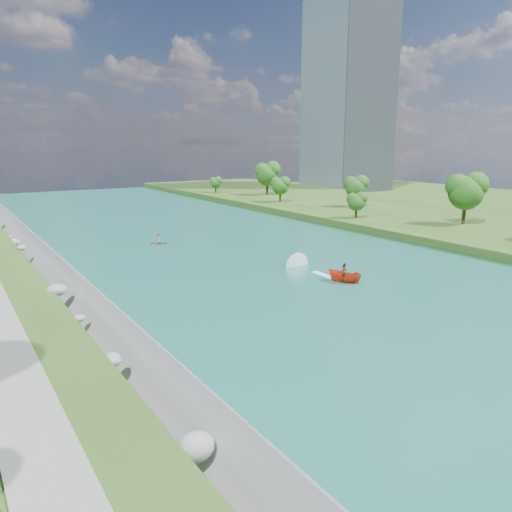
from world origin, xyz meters
TOP-DOWN VIEW (x-y plane):
  - ground at (0.00, 0.00)m, footprint 260.00×260.00m
  - river_water at (0.00, 20.00)m, footprint 55.00×240.00m
  - berm_east at (49.50, 20.00)m, footprint 44.00×240.00m
  - riprap_bank at (-25.87, 19.62)m, footprint 4.37×236.00m
  - office_tower at (82.50, 95.00)m, footprint 22.00×22.00m
  - trees_east at (40.82, 12.99)m, footprint 17.19×140.30m
  - motorboat at (3.45, 9.57)m, footprint 3.60×18.89m
  - raft at (-6.31, 40.05)m, footprint 3.40×3.24m

SIDE VIEW (x-z plane):
  - ground at x=0.00m, z-range 0.00..0.00m
  - river_water at x=0.00m, z-range 0.00..0.10m
  - raft at x=-6.31m, z-range -0.37..1.32m
  - berm_east at x=49.50m, z-range 0.00..1.50m
  - motorboat at x=3.45m, z-range -0.31..1.84m
  - riprap_bank at x=-25.87m, z-range -0.40..4.04m
  - trees_east at x=40.82m, z-range 0.71..12.52m
  - office_tower at x=82.50m, z-range 0.00..60.00m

